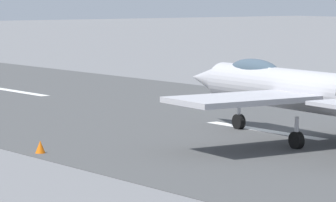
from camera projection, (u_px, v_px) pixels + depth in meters
The scene contains 5 objects.
ground_plane at pixel (268, 131), 48.24m from camera, with size 400.00×400.00×0.00m, color slate.
runway_strip at pixel (268, 131), 48.23m from camera, with size 240.00×26.00×0.02m.
fighter_jet at pixel (300, 89), 44.76m from camera, with size 16.59×14.24×5.60m.
crew_person at pixel (219, 90), 60.17m from camera, with size 0.70×0.36×1.73m.
marker_cone_mid at pixel (40, 147), 41.45m from camera, with size 0.44×0.44×0.55m, color orange.
Camera 1 is at (-35.03, 32.91, 6.59)m, focal length 105.75 mm.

